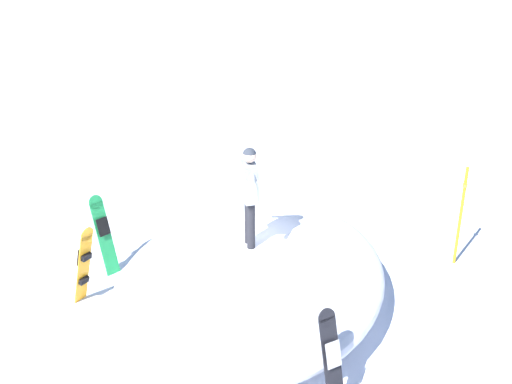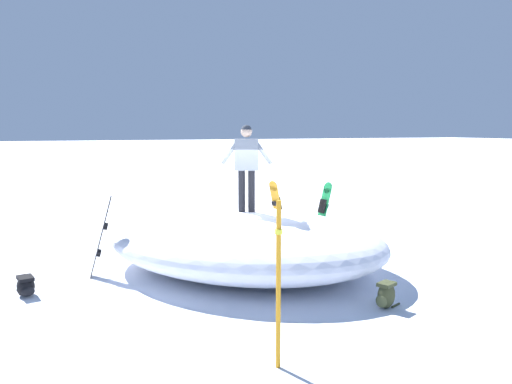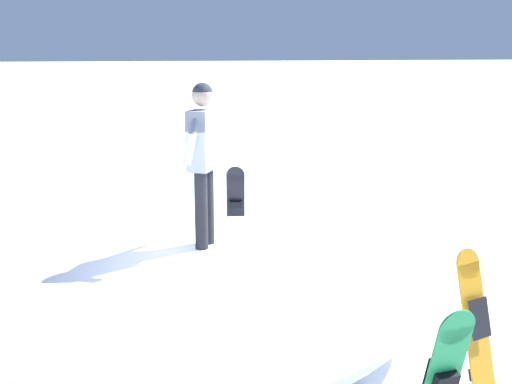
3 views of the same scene
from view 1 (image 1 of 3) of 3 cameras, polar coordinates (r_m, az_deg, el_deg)
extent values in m
plane|color=white|center=(11.31, -1.49, -10.20)|extent=(240.00, 240.00, 0.00)
ellipsoid|color=white|center=(10.87, -0.32, -7.88)|extent=(7.51, 7.21, 1.22)
cylinder|color=black|center=(10.33, -0.47, -3.11)|extent=(0.14, 0.14, 0.85)
cylinder|color=black|center=(10.50, -0.69, -2.63)|extent=(0.14, 0.14, 0.85)
cube|color=#8C939E|center=(10.11, -0.60, 0.92)|extent=(0.40, 0.52, 0.64)
sphere|color=beige|center=(9.94, -0.61, 3.39)|extent=(0.23, 0.23, 0.23)
cylinder|color=#8C939E|center=(9.79, -0.22, 0.51)|extent=(0.24, 0.40, 0.52)
cylinder|color=#8C939E|center=(10.38, -0.96, 1.88)|extent=(0.24, 0.40, 0.52)
sphere|color=#333842|center=(9.93, -0.61, 3.52)|extent=(0.22, 0.22, 0.22)
cube|color=orange|center=(11.32, -15.73, -6.83)|extent=(0.41, 0.48, 1.45)
cylinder|color=orange|center=(10.86, -15.43, -3.81)|extent=(0.29, 0.18, 0.27)
cube|color=black|center=(11.19, -15.83, -5.69)|extent=(0.25, 0.18, 0.35)
cube|color=black|center=(11.13, -15.47, -5.83)|extent=(0.21, 0.16, 0.12)
cube|color=black|center=(11.47, -15.68, -7.91)|extent=(0.21, 0.16, 0.12)
cube|color=#1E8C47|center=(12.27, -13.84, -4.22)|extent=(0.36, 0.44, 1.42)
cylinder|color=#1E8C47|center=(12.12, -14.66, -0.95)|extent=(0.31, 0.14, 0.29)
cube|color=black|center=(12.17, -13.99, -3.14)|extent=(0.26, 0.14, 0.34)
cube|color=black|center=(12.25, -14.25, -2.99)|extent=(0.20, 0.13, 0.12)
cube|color=black|center=(12.37, -13.67, -5.31)|extent=(0.20, 0.13, 0.12)
cube|color=black|center=(8.70, 7.17, -16.18)|extent=(0.32, 0.46, 1.48)
cylinder|color=black|center=(8.39, 6.59, -11.54)|extent=(0.28, 0.12, 0.27)
cube|color=#B2B2B7|center=(8.55, 7.22, -14.76)|extent=(0.24, 0.13, 0.36)
cube|color=black|center=(8.61, 6.79, -14.40)|extent=(0.20, 0.12, 0.12)
ellipsoid|color=#383D23|center=(13.65, 6.54, -3.02)|extent=(0.38, 0.42, 0.44)
ellipsoid|color=#4B5131|center=(13.63, 7.13, -3.41)|extent=(0.22, 0.17, 0.21)
cube|color=#383D23|center=(13.57, 6.58, -2.33)|extent=(0.32, 0.35, 0.06)
cylinder|color=#383D23|center=(13.87, 5.90, -3.50)|extent=(0.13, 0.24, 0.04)
cylinder|color=#383D23|center=(13.75, 5.65, -3.73)|extent=(0.13, 0.24, 0.04)
cylinder|color=orange|center=(12.69, 18.46, -2.18)|extent=(0.06, 0.06, 2.07)
cylinder|color=yellow|center=(12.43, 18.85, 0.58)|extent=(0.10, 0.10, 0.06)
camera|label=2|loc=(15.91, 38.55, 6.19)|focal=35.78mm
camera|label=3|loc=(15.96, -14.33, 12.36)|focal=46.50mm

